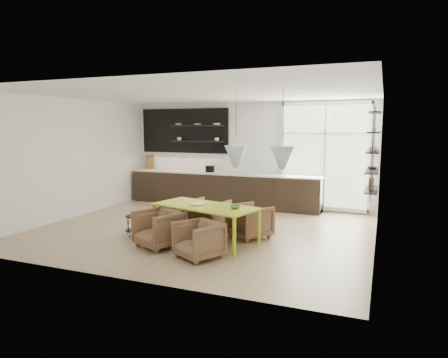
{
  "coord_description": "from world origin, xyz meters",
  "views": [
    {
      "loc": [
        3.57,
        -7.65,
        2.2
      ],
      "look_at": [
        0.26,
        0.6,
        1.05
      ],
      "focal_mm": 32.0,
      "sensor_mm": 36.0,
      "label": 1
    }
  ],
  "objects_px": {
    "armchair_front_right": "(199,240)",
    "wire_stool": "(133,223)",
    "dining_table": "(205,208)",
    "armchair_back_left": "(208,216)",
    "armchair_front_left": "(159,229)",
    "armchair_back_right": "(250,221)"
  },
  "relations": [
    {
      "from": "armchair_back_left",
      "to": "armchair_front_left",
      "type": "height_order",
      "value": "armchair_back_left"
    },
    {
      "from": "dining_table",
      "to": "armchair_front_right",
      "type": "height_order",
      "value": "dining_table"
    },
    {
      "from": "dining_table",
      "to": "armchair_back_right",
      "type": "relative_size",
      "value": 2.92
    },
    {
      "from": "wire_stool",
      "to": "dining_table",
      "type": "bearing_deg",
      "value": 3.82
    },
    {
      "from": "armchair_back_right",
      "to": "armchair_front_left",
      "type": "distance_m",
      "value": 1.84
    },
    {
      "from": "dining_table",
      "to": "armchair_front_left",
      "type": "height_order",
      "value": "dining_table"
    },
    {
      "from": "dining_table",
      "to": "armchair_front_left",
      "type": "distance_m",
      "value": 0.94
    },
    {
      "from": "wire_stool",
      "to": "armchair_back_right",
      "type": "bearing_deg",
      "value": 19.43
    },
    {
      "from": "dining_table",
      "to": "wire_stool",
      "type": "bearing_deg",
      "value": -162.07
    },
    {
      "from": "dining_table",
      "to": "armchair_front_right",
      "type": "xyz_separation_m",
      "value": [
        0.28,
        -0.86,
        -0.37
      ]
    },
    {
      "from": "armchair_back_right",
      "to": "armchair_front_right",
      "type": "height_order",
      "value": "armchair_back_right"
    },
    {
      "from": "dining_table",
      "to": "armchair_back_left",
      "type": "distance_m",
      "value": 0.85
    },
    {
      "from": "dining_table",
      "to": "armchair_front_left",
      "type": "bearing_deg",
      "value": -126.37
    },
    {
      "from": "armchair_back_right",
      "to": "wire_stool",
      "type": "distance_m",
      "value": 2.37
    },
    {
      "from": "armchair_front_left",
      "to": "armchair_front_right",
      "type": "height_order",
      "value": "armchair_front_left"
    },
    {
      "from": "armchair_back_right",
      "to": "wire_stool",
      "type": "xyz_separation_m",
      "value": [
        -2.23,
        -0.79,
        -0.06
      ]
    },
    {
      "from": "dining_table",
      "to": "armchair_front_left",
      "type": "relative_size",
      "value": 2.83
    },
    {
      "from": "armchair_front_right",
      "to": "wire_stool",
      "type": "bearing_deg",
      "value": -173.8
    },
    {
      "from": "armchair_back_left",
      "to": "armchair_front_right",
      "type": "relative_size",
      "value": 1.11
    },
    {
      "from": "armchair_back_left",
      "to": "armchair_front_right",
      "type": "bearing_deg",
      "value": 118.61
    },
    {
      "from": "armchair_front_left",
      "to": "wire_stool",
      "type": "relative_size",
      "value": 1.8
    },
    {
      "from": "armchair_front_left",
      "to": "wire_stool",
      "type": "xyz_separation_m",
      "value": [
        -0.88,
        0.46,
        -0.07
      ]
    }
  ]
}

